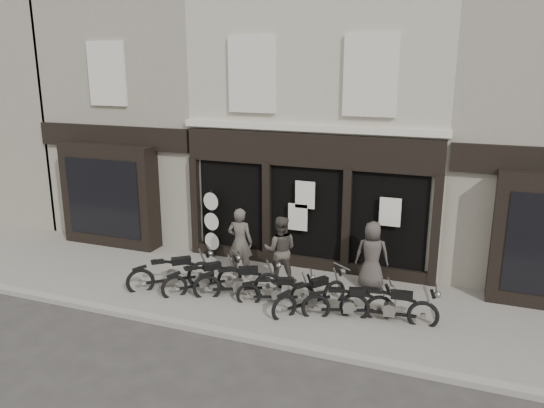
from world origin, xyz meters
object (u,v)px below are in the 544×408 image
(motorcycle_6, at_px, (390,309))
(man_centre, at_px, (280,250))
(motorcycle_4, at_px, (311,298))
(man_left, at_px, (240,242))
(motorcycle_3, at_px, (277,293))
(motorcycle_2, at_px, (239,284))
(motorcycle_5, at_px, (349,306))
(motorcycle_0, at_px, (172,275))
(advert_sign_post, at_px, (212,227))
(man_right, at_px, (372,255))
(motorcycle_1, at_px, (204,280))

(motorcycle_6, xyz_separation_m, man_centre, (-3.03, 1.15, 0.61))
(motorcycle_4, height_order, man_left, man_left)
(motorcycle_4, bearing_deg, motorcycle_3, 123.28)
(motorcycle_2, height_order, motorcycle_5, motorcycle_2)
(motorcycle_2, distance_m, motorcycle_6, 3.70)
(motorcycle_0, xyz_separation_m, motorcycle_3, (2.84, 0.09, -0.07))
(motorcycle_0, height_order, man_left, man_left)
(man_left, bearing_deg, motorcycle_5, 152.61)
(motorcycle_4, bearing_deg, motorcycle_0, 126.78)
(motorcycle_4, bearing_deg, motorcycle_5, -58.78)
(motorcycle_2, distance_m, man_centre, 1.46)
(motorcycle_6, height_order, man_centre, man_centre)
(motorcycle_3, distance_m, man_centre, 1.38)
(motorcycle_5, bearing_deg, motorcycle_4, 156.46)
(motorcycle_6, height_order, advert_sign_post, advert_sign_post)
(motorcycle_3, bearing_deg, man_centre, 85.86)
(advert_sign_post, bearing_deg, motorcycle_0, -77.83)
(motorcycle_6, bearing_deg, motorcycle_3, 174.72)
(motorcycle_4, xyz_separation_m, man_right, (1.06, 1.80, 0.59))
(motorcycle_0, relative_size, motorcycle_4, 1.03)
(man_centre, bearing_deg, motorcycle_2, 44.04)
(motorcycle_0, distance_m, advert_sign_post, 2.41)
(motorcycle_0, distance_m, man_left, 1.98)
(motorcycle_6, relative_size, man_right, 1.26)
(man_centre, bearing_deg, man_right, 179.06)
(motorcycle_5, bearing_deg, motorcycle_3, 157.46)
(motorcycle_1, height_order, motorcycle_4, motorcycle_4)
(motorcycle_4, relative_size, advert_sign_post, 0.85)
(motorcycle_6, relative_size, man_centre, 1.22)
(man_left, bearing_deg, motorcycle_6, 158.76)
(motorcycle_1, height_order, motorcycle_2, motorcycle_2)
(motorcycle_3, bearing_deg, motorcycle_2, 158.13)
(motorcycle_1, distance_m, motorcycle_5, 3.75)
(motorcycle_4, xyz_separation_m, motorcycle_6, (1.82, 0.06, 0.01))
(motorcycle_5, bearing_deg, motorcycle_0, 160.91)
(motorcycle_1, bearing_deg, motorcycle_3, -44.55)
(motorcycle_5, bearing_deg, man_right, 66.87)
(motorcycle_0, relative_size, motorcycle_5, 0.94)
(motorcycle_3, distance_m, motorcycle_4, 0.87)
(motorcycle_2, bearing_deg, motorcycle_4, -28.09)
(motorcycle_4, bearing_deg, man_centre, 81.04)
(man_left, bearing_deg, motorcycle_4, 146.68)
(man_centre, bearing_deg, motorcycle_5, 133.34)
(motorcycle_4, relative_size, man_left, 0.97)
(motorcycle_3, height_order, advert_sign_post, advert_sign_post)
(motorcycle_0, bearing_deg, motorcycle_4, -39.03)
(motorcycle_1, xyz_separation_m, motorcycle_5, (3.75, -0.08, -0.00))
(motorcycle_0, height_order, motorcycle_4, motorcycle_0)
(motorcycle_0, xyz_separation_m, man_centre, (2.49, 1.26, 0.59))
(motorcycle_2, height_order, motorcycle_6, motorcycle_2)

